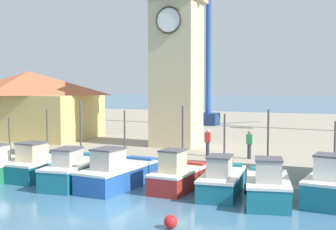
{
  "coord_description": "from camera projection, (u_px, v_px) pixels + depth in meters",
  "views": [
    {
      "loc": [
        9.42,
        -17.74,
        5.69
      ],
      "look_at": [
        -0.55,
        9.23,
        3.5
      ],
      "focal_mm": 50.0,
      "sensor_mm": 36.0,
      "label": 1
    }
  ],
  "objects": [
    {
      "name": "ground_plane",
      "position": [
        106.0,
        211.0,
        20.28
      ],
      "size": [
        300.0,
        300.0,
        0.0
      ],
      "primitive_type": "plane",
      "color": "teal"
    },
    {
      "name": "quay_wharf",
      "position": [
        237.0,
        132.0,
        45.7
      ],
      "size": [
        120.0,
        40.0,
        1.14
      ],
      "primitive_type": "cube",
      "color": "#9E937F",
      "rests_on": "ground"
    },
    {
      "name": "fishing_boat_far_left",
      "position": [
        2.0,
        167.0,
        26.75
      ],
      "size": [
        2.27,
        5.0,
        3.47
      ],
      "color": "#237A4C",
      "rests_on": "ground"
    },
    {
      "name": "fishing_boat_left_outer",
      "position": [
        41.0,
        165.0,
        27.11
      ],
      "size": [
        2.45,
        4.77,
        3.94
      ],
      "color": "#196B7F",
      "rests_on": "ground"
    },
    {
      "name": "fishing_boat_left_inner",
      "position": [
        75.0,
        171.0,
        25.4
      ],
      "size": [
        2.13,
        5.25,
        4.53
      ],
      "color": "#196B7F",
      "rests_on": "ground"
    },
    {
      "name": "fishing_boat_mid_left",
      "position": [
        117.0,
        173.0,
        24.64
      ],
      "size": [
        2.7,
        5.42,
        4.03
      ],
      "color": "#2356A8",
      "rests_on": "ground"
    },
    {
      "name": "fishing_boat_center",
      "position": [
        178.0,
        176.0,
        24.11
      ],
      "size": [
        2.2,
        4.26,
        4.32
      ],
      "color": "#AD2823",
      "rests_on": "ground"
    },
    {
      "name": "fishing_boat_mid_right",
      "position": [
        222.0,
        180.0,
        23.19
      ],
      "size": [
        2.14,
        4.81,
        3.96
      ],
      "color": "#196B7F",
      "rests_on": "ground"
    },
    {
      "name": "fishing_boat_right_inner",
      "position": [
        268.0,
        187.0,
        21.57
      ],
      "size": [
        2.66,
        4.61,
        4.29
      ],
      "color": "#196B7F",
      "rests_on": "ground"
    },
    {
      "name": "fishing_boat_right_outer",
      "position": [
        332.0,
        186.0,
        21.5
      ],
      "size": [
        2.67,
        4.39,
        3.75
      ],
      "color": "#196B7F",
      "rests_on": "ground"
    },
    {
      "name": "clock_tower",
      "position": [
        177.0,
        46.0,
        31.66
      ],
      "size": [
        3.47,
        3.47,
        14.42
      ],
      "color": "beige",
      "rests_on": "quay_wharf"
    },
    {
      "name": "warehouse_left",
      "position": [
        29.0,
        103.0,
        36.83
      ],
      "size": [
        10.37,
        6.85,
        5.2
      ],
      "color": "tan",
      "rests_on": "quay_wharf"
    },
    {
      "name": "port_crane_near",
      "position": [
        209.0,
        51.0,
        46.44
      ],
      "size": [
        2.59,
        8.82,
        19.7
      ],
      "color": "navy",
      "rests_on": "quay_wharf"
    },
    {
      "name": "mooring_buoy",
      "position": [
        171.0,
        222.0,
        17.85
      ],
      "size": [
        0.53,
        0.53,
        0.53
      ],
      "primitive_type": "sphere",
      "color": "red",
      "rests_on": "ground"
    },
    {
      "name": "dock_worker_near_tower",
      "position": [
        208.0,
        142.0,
        27.76
      ],
      "size": [
        0.34,
        0.22,
        1.62
      ],
      "color": "#33333D",
      "rests_on": "quay_wharf"
    },
    {
      "name": "dock_worker_along_quay",
      "position": [
        249.0,
        144.0,
        26.77
      ],
      "size": [
        0.34,
        0.22,
        1.62
      ],
      "color": "#33333D",
      "rests_on": "quay_wharf"
    }
  ]
}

